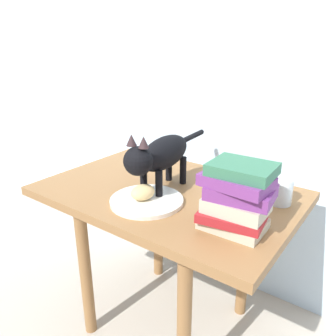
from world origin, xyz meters
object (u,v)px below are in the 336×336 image
Objects in this scene: candle_jar at (281,192)px; plate at (147,201)px; side_table at (168,210)px; book_stack at (237,197)px; bread_roll at (142,192)px; cat at (160,155)px.

plate is at bearing -144.39° from candle_jar.
book_stack is at bearing -18.85° from side_table.
book_stack is (0.30, -0.10, 0.17)m from side_table.
bread_roll is (-0.00, -0.13, 0.12)m from side_table.
candle_jar is at bearing 35.61° from plate.
side_table is 0.36m from book_stack.
candle_jar is (0.36, 0.15, -0.09)m from cat.
side_table is 10.90× the size of bread_roll.
candle_jar is at bearing 78.05° from book_stack.
cat is (-0.02, 0.09, 0.13)m from plate.
book_stack is (0.31, 0.03, 0.06)m from bread_roll.
cat is (-0.01, -0.03, 0.21)m from side_table.
side_table is 0.39m from candle_jar.
cat reaches higher than side_table.
side_table is at bearing 92.84° from plate.
cat is 5.63× the size of candle_jar.
cat reaches higher than book_stack.
plate is 1.18× the size of book_stack.
plate is 0.31m from book_stack.
cat is (-0.01, 0.10, 0.09)m from bread_roll.
side_table is at bearing 88.30° from bread_roll.
book_stack is at bearing -101.95° from candle_jar.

